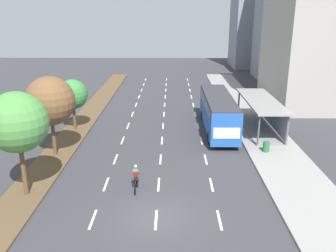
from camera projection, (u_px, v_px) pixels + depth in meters
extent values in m
plane|color=#38383D|center=(156.00, 217.00, 20.03)|extent=(140.00, 140.00, 0.00)
cube|color=brown|center=(88.00, 115.00, 39.12)|extent=(2.60, 52.00, 0.12)
cube|color=gray|center=(249.00, 116.00, 38.95)|extent=(4.50, 52.00, 0.15)
cube|color=white|center=(93.00, 219.00, 19.77)|extent=(0.14, 1.97, 0.01)
cube|color=white|center=(106.00, 184.00, 23.77)|extent=(0.14, 1.97, 0.01)
cube|color=white|center=(116.00, 159.00, 27.78)|extent=(0.14, 1.97, 0.01)
cube|color=white|center=(123.00, 140.00, 31.78)|extent=(0.14, 1.97, 0.01)
cube|color=white|center=(128.00, 126.00, 35.78)|extent=(0.14, 1.97, 0.01)
cube|color=white|center=(132.00, 114.00, 39.79)|extent=(0.14, 1.97, 0.01)
cube|color=white|center=(136.00, 105.00, 43.79)|extent=(0.14, 1.97, 0.01)
cube|color=white|center=(139.00, 97.00, 47.80)|extent=(0.14, 1.97, 0.01)
cube|color=white|center=(142.00, 90.00, 51.80)|extent=(0.14, 1.97, 0.01)
cube|color=white|center=(144.00, 84.00, 55.80)|extent=(0.14, 1.97, 0.01)
cube|color=white|center=(146.00, 79.00, 59.81)|extent=(0.14, 1.97, 0.01)
cube|color=white|center=(156.00, 220.00, 19.74)|extent=(0.14, 1.97, 0.01)
cube|color=white|center=(159.00, 184.00, 23.74)|extent=(0.14, 1.97, 0.01)
cube|color=white|center=(161.00, 159.00, 27.74)|extent=(0.14, 1.97, 0.01)
cube|color=white|center=(162.00, 140.00, 31.75)|extent=(0.14, 1.97, 0.01)
cube|color=white|center=(163.00, 126.00, 35.75)|extent=(0.14, 1.97, 0.01)
cube|color=white|center=(164.00, 114.00, 39.76)|extent=(0.14, 1.97, 0.01)
cube|color=white|center=(165.00, 105.00, 43.76)|extent=(0.14, 1.97, 0.01)
cube|color=white|center=(165.00, 97.00, 47.76)|extent=(0.14, 1.97, 0.01)
cube|color=white|center=(166.00, 90.00, 51.77)|extent=(0.14, 1.97, 0.01)
cube|color=white|center=(166.00, 84.00, 55.77)|extent=(0.14, 1.97, 0.01)
cube|color=white|center=(167.00, 79.00, 59.78)|extent=(0.14, 1.97, 0.01)
cube|color=white|center=(220.00, 220.00, 19.70)|extent=(0.14, 1.97, 0.01)
cube|color=white|center=(211.00, 185.00, 23.71)|extent=(0.14, 1.97, 0.01)
cube|color=white|center=(206.00, 159.00, 27.71)|extent=(0.14, 1.97, 0.01)
cube|color=white|center=(201.00, 141.00, 31.72)|extent=(0.14, 1.97, 0.01)
cube|color=white|center=(198.00, 126.00, 35.72)|extent=(0.14, 1.97, 0.01)
cube|color=white|center=(195.00, 114.00, 39.72)|extent=(0.14, 1.97, 0.01)
cube|color=white|center=(193.00, 105.00, 43.73)|extent=(0.14, 1.97, 0.01)
cube|color=white|center=(191.00, 97.00, 47.73)|extent=(0.14, 1.97, 0.01)
cube|color=white|center=(190.00, 90.00, 51.73)|extent=(0.14, 1.97, 0.01)
cube|color=white|center=(189.00, 84.00, 55.74)|extent=(0.14, 1.97, 0.01)
cube|color=white|center=(187.00, 79.00, 59.74)|extent=(0.14, 1.97, 0.01)
cube|color=gray|center=(259.00, 128.00, 34.46)|extent=(2.60, 9.76, 0.10)
cylinder|color=#56565B|center=(259.00, 130.00, 29.65)|extent=(0.16, 0.16, 2.60)
cylinder|color=#56565B|center=(239.00, 103.00, 38.46)|extent=(0.16, 0.16, 2.60)
cylinder|color=#56565B|center=(287.00, 130.00, 29.63)|extent=(0.16, 0.16, 2.60)
cylinder|color=#56565B|center=(261.00, 103.00, 38.44)|extent=(0.16, 0.16, 2.60)
cube|color=gray|center=(273.00, 115.00, 34.03)|extent=(0.10, 9.28, 2.34)
cube|color=gray|center=(261.00, 100.00, 33.62)|extent=(2.90, 10.16, 0.16)
cube|color=#2356B2|center=(218.00, 112.00, 33.86)|extent=(2.50, 11.20, 2.80)
cube|color=#2D3D4C|center=(218.00, 103.00, 33.60)|extent=(2.54, 10.30, 0.90)
cube|color=#333338|center=(219.00, 97.00, 33.41)|extent=(2.45, 10.98, 0.12)
cube|color=#2D3D4C|center=(212.00, 95.00, 39.10)|extent=(2.25, 0.06, 1.54)
cube|color=white|center=(227.00, 133.00, 28.58)|extent=(2.12, 0.04, 0.90)
cylinder|color=black|center=(203.00, 115.00, 37.59)|extent=(0.30, 1.00, 1.00)
cylinder|color=black|center=(224.00, 115.00, 37.57)|extent=(0.30, 1.00, 1.00)
cylinder|color=black|center=(210.00, 138.00, 30.98)|extent=(0.30, 1.00, 1.00)
cylinder|color=black|center=(235.00, 138.00, 30.96)|extent=(0.30, 1.00, 1.00)
torus|color=black|center=(137.00, 181.00, 23.43)|extent=(0.06, 0.72, 0.72)
torus|color=black|center=(135.00, 189.00, 22.39)|extent=(0.06, 0.72, 0.72)
cylinder|color=maroon|center=(136.00, 181.00, 22.82)|extent=(0.05, 0.93, 0.05)
cylinder|color=maroon|center=(136.00, 184.00, 22.78)|extent=(0.05, 0.57, 0.42)
cylinder|color=maroon|center=(136.00, 182.00, 22.63)|extent=(0.04, 0.04, 0.40)
cube|color=black|center=(135.00, 179.00, 22.56)|extent=(0.12, 0.24, 0.06)
cylinder|color=black|center=(136.00, 174.00, 23.22)|extent=(0.46, 0.04, 0.04)
cube|color=#2D844C|center=(136.00, 173.00, 22.63)|extent=(0.30, 0.36, 0.59)
cube|color=#A82323|center=(135.00, 174.00, 22.48)|extent=(0.26, 0.26, 0.42)
sphere|color=beige|center=(136.00, 166.00, 22.62)|extent=(0.20, 0.20, 0.20)
cylinder|color=#23232D|center=(134.00, 179.00, 22.73)|extent=(0.12, 0.42, 0.25)
cylinder|color=#23232D|center=(134.00, 182.00, 22.97)|extent=(0.10, 0.17, 0.41)
cylinder|color=#23232D|center=(138.00, 179.00, 22.73)|extent=(0.12, 0.42, 0.25)
cylinder|color=#23232D|center=(138.00, 182.00, 22.97)|extent=(0.10, 0.17, 0.41)
cylinder|color=#2D844C|center=(133.00, 171.00, 22.83)|extent=(0.09, 0.47, 0.28)
cylinder|color=#2D844C|center=(139.00, 171.00, 22.83)|extent=(0.09, 0.47, 0.28)
cylinder|color=brown|center=(24.00, 170.00, 21.76)|extent=(0.28, 0.28, 3.31)
sphere|color=#4C8E42|center=(17.00, 122.00, 20.83)|extent=(3.62, 3.62, 3.62)
cylinder|color=brown|center=(54.00, 137.00, 27.93)|extent=(0.28, 0.28, 2.94)
sphere|color=brown|center=(50.00, 101.00, 27.05)|extent=(3.77, 3.77, 3.77)
cylinder|color=brown|center=(74.00, 117.00, 34.15)|extent=(0.28, 0.28, 2.35)
sphere|color=#38843D|center=(72.00, 94.00, 33.46)|extent=(2.81, 2.81, 2.81)
cylinder|color=#286B38|center=(266.00, 147.00, 28.73)|extent=(0.52, 0.52, 0.85)
cube|color=#A39E93|center=(306.00, 24.00, 41.45)|extent=(7.03, 12.86, 18.95)
cube|color=gray|center=(286.00, 21.00, 55.80)|extent=(7.24, 13.17, 18.94)
cube|color=#8E939E|center=(255.00, 36.00, 72.82)|extent=(6.19, 10.09, 12.15)
cube|color=gray|center=(261.00, 9.00, 69.89)|extent=(10.65, 9.62, 22.38)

